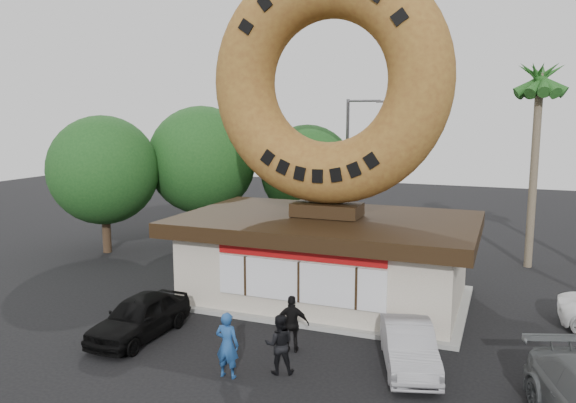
{
  "coord_description": "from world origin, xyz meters",
  "views": [
    {
      "loc": [
        6.38,
        -14.26,
        7.14
      ],
      "look_at": [
        -0.82,
        4.0,
        4.11
      ],
      "focal_mm": 35.0,
      "sensor_mm": 36.0,
      "label": 1
    }
  ],
  "objects_px": {
    "person_left": "(227,345)",
    "car_silver": "(409,346)",
    "giant_donut": "(328,81)",
    "street_lamp": "(350,163)",
    "car_black": "(140,316)",
    "person_center": "(279,344)",
    "person_right": "(292,324)",
    "donut_shop": "(326,255)"
  },
  "relations": [
    {
      "from": "giant_donut",
      "to": "person_left",
      "type": "height_order",
      "value": "giant_donut"
    },
    {
      "from": "person_right",
      "to": "car_black",
      "type": "xyz_separation_m",
      "value": [
        -5.01,
        -0.74,
        -0.19
      ]
    },
    {
      "from": "person_right",
      "to": "person_left",
      "type": "bearing_deg",
      "value": 48.75
    },
    {
      "from": "giant_donut",
      "to": "person_left",
      "type": "xyz_separation_m",
      "value": [
        -0.5,
        -7.34,
        -7.44
      ]
    },
    {
      "from": "person_left",
      "to": "person_center",
      "type": "relative_size",
      "value": 1.09
    },
    {
      "from": "street_lamp",
      "to": "person_left",
      "type": "relative_size",
      "value": 4.32
    },
    {
      "from": "car_black",
      "to": "street_lamp",
      "type": "bearing_deg",
      "value": 81.95
    },
    {
      "from": "person_center",
      "to": "car_black",
      "type": "relative_size",
      "value": 0.42
    },
    {
      "from": "giant_donut",
      "to": "car_black",
      "type": "relative_size",
      "value": 2.25
    },
    {
      "from": "donut_shop",
      "to": "person_left",
      "type": "bearing_deg",
      "value": -93.92
    },
    {
      "from": "person_left",
      "to": "car_black",
      "type": "distance_m",
      "value": 4.23
    },
    {
      "from": "giant_donut",
      "to": "street_lamp",
      "type": "xyz_separation_m",
      "value": [
        -1.86,
        10.0,
        -3.88
      ]
    },
    {
      "from": "street_lamp",
      "to": "person_left",
      "type": "height_order",
      "value": "street_lamp"
    },
    {
      "from": "giant_donut",
      "to": "car_black",
      "type": "xyz_separation_m",
      "value": [
        -4.46,
        -5.87,
        -7.68
      ]
    },
    {
      "from": "giant_donut",
      "to": "car_silver",
      "type": "distance_m",
      "value": 10.01
    },
    {
      "from": "person_left",
      "to": "car_black",
      "type": "bearing_deg",
      "value": -21.48
    },
    {
      "from": "car_black",
      "to": "donut_shop",
      "type": "bearing_deg",
      "value": 53.97
    },
    {
      "from": "street_lamp",
      "to": "person_center",
      "type": "height_order",
      "value": "street_lamp"
    },
    {
      "from": "donut_shop",
      "to": "car_silver",
      "type": "xyz_separation_m",
      "value": [
        4.03,
        -4.9,
        -1.13
      ]
    },
    {
      "from": "street_lamp",
      "to": "person_right",
      "type": "distance_m",
      "value": 15.73
    },
    {
      "from": "giant_donut",
      "to": "street_lamp",
      "type": "distance_m",
      "value": 10.89
    },
    {
      "from": "giant_donut",
      "to": "person_center",
      "type": "height_order",
      "value": "giant_donut"
    },
    {
      "from": "donut_shop",
      "to": "person_right",
      "type": "bearing_deg",
      "value": -83.84
    },
    {
      "from": "giant_donut",
      "to": "person_right",
      "type": "bearing_deg",
      "value": -83.86
    },
    {
      "from": "donut_shop",
      "to": "person_left",
      "type": "xyz_separation_m",
      "value": [
        -0.5,
        -7.32,
        -0.84
      ]
    },
    {
      "from": "giant_donut",
      "to": "person_left",
      "type": "bearing_deg",
      "value": -93.91
    },
    {
      "from": "person_left",
      "to": "car_silver",
      "type": "xyz_separation_m",
      "value": [
        4.53,
        2.43,
        -0.29
      ]
    },
    {
      "from": "person_left",
      "to": "car_silver",
      "type": "height_order",
      "value": "person_left"
    },
    {
      "from": "car_black",
      "to": "car_silver",
      "type": "distance_m",
      "value": 8.54
    },
    {
      "from": "donut_shop",
      "to": "car_silver",
      "type": "distance_m",
      "value": 6.44
    },
    {
      "from": "person_center",
      "to": "car_black",
      "type": "bearing_deg",
      "value": -31.27
    },
    {
      "from": "person_center",
      "to": "person_right",
      "type": "relative_size",
      "value": 0.96
    },
    {
      "from": "donut_shop",
      "to": "person_left",
      "type": "relative_size",
      "value": 6.05
    },
    {
      "from": "street_lamp",
      "to": "person_left",
      "type": "bearing_deg",
      "value": -85.54
    },
    {
      "from": "car_silver",
      "to": "person_right",
      "type": "bearing_deg",
      "value": 166.65
    },
    {
      "from": "car_black",
      "to": "giant_donut",
      "type": "bearing_deg",
      "value": 54.04
    },
    {
      "from": "giant_donut",
      "to": "person_center",
      "type": "distance_m",
      "value": 10.03
    },
    {
      "from": "person_left",
      "to": "person_right",
      "type": "distance_m",
      "value": 2.45
    },
    {
      "from": "car_black",
      "to": "car_silver",
      "type": "height_order",
      "value": "car_black"
    },
    {
      "from": "person_right",
      "to": "car_black",
      "type": "height_order",
      "value": "person_right"
    },
    {
      "from": "person_left",
      "to": "car_black",
      "type": "height_order",
      "value": "person_left"
    },
    {
      "from": "street_lamp",
      "to": "car_black",
      "type": "bearing_deg",
      "value": -99.32
    }
  ]
}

